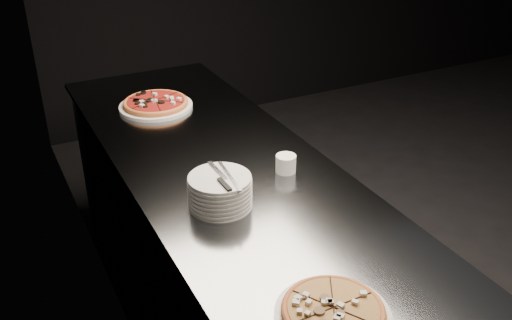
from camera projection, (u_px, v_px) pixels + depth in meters
name	position (u px, v px, depth m)	size (l,w,h in m)	color
wall_left	(118.00, 60.00, 1.70)	(0.02, 5.00, 2.80)	black
counter	(235.00, 272.00, 2.29)	(0.74, 2.44, 0.92)	slate
pizza_mushroom	(333.00, 312.00, 1.41)	(0.29, 0.29, 0.03)	silver
pizza_tomato	(156.00, 104.00, 2.60)	(0.38, 0.38, 0.04)	silver
plate_stack	(220.00, 191.00, 1.85)	(0.21, 0.21, 0.11)	silver
cutlery	(224.00, 178.00, 1.82)	(0.08, 0.22, 0.01)	#ADB0B4
ramekin	(286.00, 163.00, 2.07)	(0.07, 0.07, 0.06)	white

